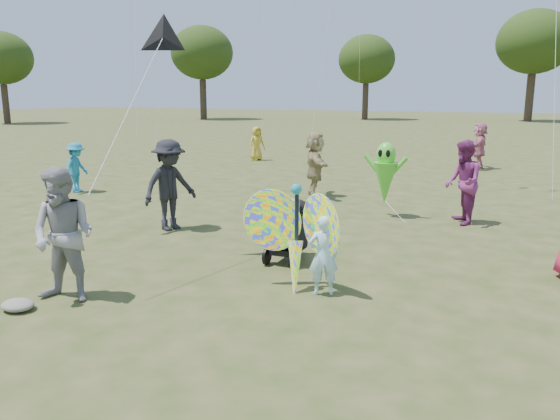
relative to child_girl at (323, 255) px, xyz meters
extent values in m
plane|color=#51592B|center=(-0.63, -1.18, -0.58)|extent=(160.00, 160.00, 0.00)
imported|color=#B3E9FE|center=(0.00, 0.00, 0.00)|extent=(0.50, 0.44, 1.17)
imported|color=gray|center=(-3.12, -1.73, 0.35)|extent=(1.03, 0.87, 1.86)
ellipsoid|color=slate|center=(-3.46, -2.29, -0.51)|extent=(0.46, 0.38, 0.15)
imported|color=black|center=(-4.27, 2.19, 0.37)|extent=(1.07, 1.39, 1.90)
imported|color=tan|center=(-2.91, 6.97, 0.32)|extent=(1.24, 1.73, 1.80)
imported|color=#7C2966|center=(1.20, 5.35, 0.34)|extent=(0.97, 1.09, 1.84)
imported|color=gold|center=(-8.24, 13.66, 0.13)|extent=(0.76, 0.83, 1.43)
imported|color=teal|center=(-9.38, 4.65, 0.14)|extent=(0.73, 1.02, 1.44)
imported|color=#C7718B|center=(0.60, 14.88, 0.29)|extent=(0.55, 1.64, 1.75)
cube|color=black|center=(-1.11, 1.24, -0.03)|extent=(0.49, 0.88, 0.71)
cube|color=black|center=(-1.11, 1.24, -0.36)|extent=(0.44, 0.70, 0.10)
ellipsoid|color=black|center=(-1.11, 1.49, 0.30)|extent=(0.51, 0.45, 0.33)
cylinder|color=black|center=(-1.35, 0.89, -0.43)|extent=(0.06, 0.30, 0.30)
cylinder|color=black|center=(-0.87, 0.89, -0.43)|extent=(0.06, 0.30, 0.30)
cylinder|color=black|center=(-1.11, 1.69, -0.47)|extent=(0.06, 0.22, 0.22)
cylinder|color=black|center=(-1.11, 0.76, 0.40)|extent=(0.44, 0.05, 0.03)
cube|color=#988149|center=(-1.11, 1.19, 0.38)|extent=(0.35, 0.29, 0.26)
ellipsoid|color=#FF5C28|center=(-0.84, 0.08, 0.40)|extent=(0.98, 0.71, 1.24)
ellipsoid|color=#FF5C28|center=(-0.08, 0.08, 0.40)|extent=(0.98, 0.71, 1.24)
cylinder|color=black|center=(-0.46, 0.10, 0.35)|extent=(0.06, 0.06, 1.00)
cone|color=#FF5C28|center=(-0.41, -0.07, -0.28)|extent=(0.36, 0.49, 0.93)
sphere|color=teal|center=(-0.46, 0.08, 0.90)|extent=(0.16, 0.16, 0.16)
cone|color=black|center=(-3.07, 0.59, 3.13)|extent=(0.89, 0.62, 0.81)
cylinder|color=silver|center=(-2.90, -0.52, 2.02)|extent=(0.36, 2.24, 2.22)
cone|color=#52D432|center=(-0.51, 5.29, 0.22)|extent=(0.56, 0.56, 0.95)
ellipsoid|color=#52D432|center=(-0.51, 5.29, 0.87)|extent=(0.44, 0.39, 0.57)
ellipsoid|color=black|center=(-0.60, 5.11, 0.92)|extent=(0.10, 0.05, 0.17)
ellipsoid|color=black|center=(-0.42, 5.11, 0.92)|extent=(0.10, 0.05, 0.17)
cylinder|color=#52D432|center=(-0.81, 5.29, 0.62)|extent=(0.43, 0.10, 0.49)
cylinder|color=#52D432|center=(-0.21, 5.29, 0.62)|extent=(0.43, 0.10, 0.49)
cylinder|color=silver|center=(-0.21, 5.09, -0.38)|extent=(0.61, 0.41, 0.41)
cylinder|color=#3A2D21|center=(-30.63, 43.82, 1.52)|extent=(0.70, 0.70, 4.20)
ellipsoid|color=#2B4214|center=(-30.63, 43.82, 6.42)|extent=(6.60, 6.60, 5.61)
cylinder|color=#3A2D21|center=(-14.63, 50.82, 1.31)|extent=(0.63, 0.63, 3.78)
ellipsoid|color=#2B4214|center=(-14.63, 50.82, 5.72)|extent=(5.94, 5.94, 5.05)
cylinder|color=#3A2D21|center=(1.37, 53.82, 1.73)|extent=(0.77, 0.77, 4.62)
ellipsoid|color=#2B4214|center=(1.37, 53.82, 7.12)|extent=(7.26, 7.26, 6.17)
cylinder|color=#3A2D21|center=(-42.63, 28.82, 1.20)|extent=(0.59, 0.59, 3.57)
ellipsoid|color=#2B4214|center=(-42.63, 28.82, 5.37)|extent=(5.61, 5.61, 4.77)
camera|label=1|loc=(2.61, -6.95, 2.25)|focal=35.00mm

